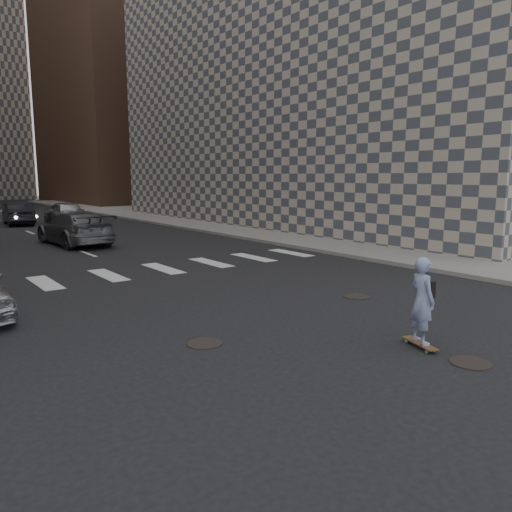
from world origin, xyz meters
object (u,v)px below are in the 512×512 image
at_px(traffic_car_b, 75,228).
at_px(skateboarder, 422,301).
at_px(traffic_car_d, 65,212).
at_px(traffic_car_e, 18,214).

bearing_deg(traffic_car_b, skateboarder, 88.66).
xyz_separation_m(traffic_car_d, traffic_car_e, (-2.61, 1.47, -0.04)).
height_order(skateboarder, traffic_car_e, skateboarder).
bearing_deg(traffic_car_b, traffic_car_e, -93.78).
relative_size(skateboarder, traffic_car_d, 0.38).
relative_size(traffic_car_d, traffic_car_e, 1.02).
distance_m(skateboarder, traffic_car_e, 30.93).
xyz_separation_m(traffic_car_b, traffic_car_e, (0.06, 12.27, -0.04)).
relative_size(traffic_car_b, traffic_car_d, 1.17).
xyz_separation_m(skateboarder, traffic_car_e, (-0.65, 30.93, -0.18)).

